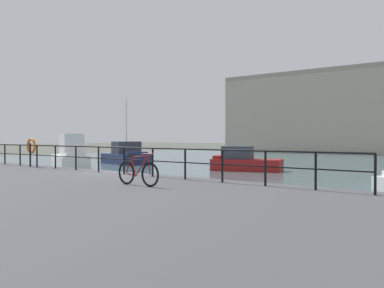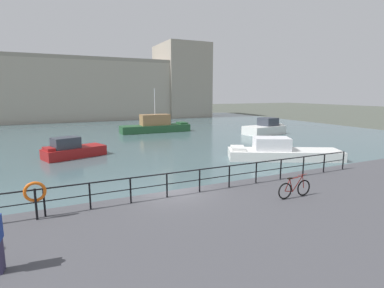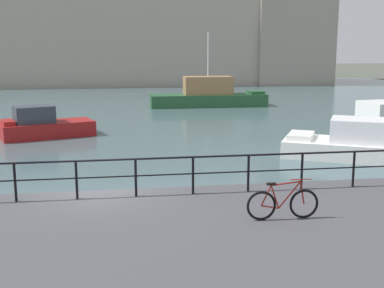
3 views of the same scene
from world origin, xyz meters
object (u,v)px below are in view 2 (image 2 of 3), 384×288
moored_green_narrowboat (265,128)px  moored_harbor_tender (156,126)px  life_ring_stand (35,193)px  moored_red_daysailer (280,152)px  harbor_building (101,89)px  moored_white_yacht (72,150)px  parked_bicycle (294,189)px

moored_green_narrowboat → moored_harbor_tender: (-12.64, 8.40, 0.11)m
moored_green_narrowboat → life_ring_stand: size_ratio=4.16×
moored_red_daysailer → moored_harbor_tender: moored_harbor_tender is taller
harbor_building → moored_harbor_tender: (3.37, -25.80, -5.46)m
moored_harbor_tender → moored_white_yacht: bearing=-132.1°
parked_bicycle → moored_green_narrowboat: bearing=54.2°
moored_green_narrowboat → moored_red_daysailer: (-8.73, -12.74, -0.18)m
moored_white_yacht → moored_red_daysailer: (15.81, -8.25, -0.04)m
moored_harbor_tender → parked_bicycle: size_ratio=5.54×
life_ring_stand → harbor_building: bearing=78.9°
moored_harbor_tender → moored_green_narrowboat: bearing=-33.0°
harbor_building → moored_white_yacht: bearing=-102.4°
moored_red_daysailer → parked_bicycle: (-7.94, -9.70, 0.80)m
harbor_building → moored_red_daysailer: bearing=-81.2°
moored_red_daysailer → moored_harbor_tender: size_ratio=0.96×
moored_harbor_tender → parked_bicycle: 31.11m
moored_green_narrowboat → moored_harbor_tender: bearing=139.1°
moored_harbor_tender → parked_bicycle: moored_harbor_tender is taller
harbor_building → moored_harbor_tender: bearing=-82.6°
moored_red_daysailer → parked_bicycle: size_ratio=5.31×
moored_green_narrowboat → life_ring_stand: (-26.65, -20.18, 1.20)m
moored_white_yacht → moored_red_daysailer: size_ratio=0.58×
moored_green_narrowboat → life_ring_stand: life_ring_stand is taller
moored_white_yacht → moored_red_daysailer: 17.83m
moored_red_daysailer → parked_bicycle: parked_bicycle is taller
moored_green_narrowboat → parked_bicycle: size_ratio=3.28×
moored_green_narrowboat → moored_white_yacht: moored_green_narrowboat is taller
life_ring_stand → moored_harbor_tender: bearing=63.9°
parked_bicycle → harbor_building: bearing=90.1°
life_ring_stand → moored_red_daysailer: bearing=22.5°
moored_white_yacht → moored_green_narrowboat: bearing=171.0°
moored_red_daysailer → moored_harbor_tender: bearing=-51.8°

